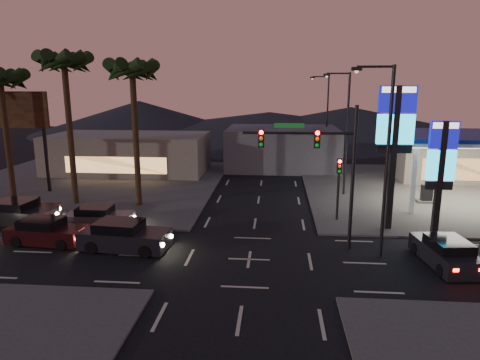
# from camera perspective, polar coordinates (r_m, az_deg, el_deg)

# --- Properties ---
(ground) EXTENTS (140.00, 140.00, 0.00)m
(ground) POSITION_cam_1_polar(r_m,az_deg,el_deg) (23.01, 1.23, -10.54)
(ground) COLOR black
(ground) RESTS_ON ground
(corner_lot_ne) EXTENTS (24.00, 24.00, 0.12)m
(corner_lot_ne) POSITION_cam_1_polar(r_m,az_deg,el_deg) (40.92, 25.76, -1.35)
(corner_lot_ne) COLOR #47443F
(corner_lot_ne) RESTS_ON ground
(corner_lot_nw) EXTENTS (24.00, 24.00, 0.12)m
(corner_lot_nw) POSITION_cam_1_polar(r_m,az_deg,el_deg) (41.92, -19.67, -0.51)
(corner_lot_nw) COLOR #47443F
(corner_lot_nw) RESTS_ON ground
(gas_station) EXTENTS (12.20, 8.20, 5.47)m
(gas_station) POSITION_cam_1_polar(r_m,az_deg,el_deg) (36.45, 28.70, 4.83)
(gas_station) COLOR silver
(gas_station) RESTS_ON ground
(convenience_store) EXTENTS (10.00, 6.00, 4.00)m
(convenience_store) POSITION_cam_1_polar(r_m,az_deg,el_deg) (45.85, 26.15, 2.48)
(convenience_store) COLOR #726B5B
(convenience_store) RESTS_ON ground
(pylon_sign_tall) EXTENTS (2.20, 0.35, 9.00)m
(pylon_sign_tall) POSITION_cam_1_polar(r_m,az_deg,el_deg) (27.70, 20.00, 6.37)
(pylon_sign_tall) COLOR black
(pylon_sign_tall) RESTS_ON ground
(pylon_sign_short) EXTENTS (1.60, 0.35, 7.00)m
(pylon_sign_short) POSITION_cam_1_polar(r_m,az_deg,el_deg) (27.74, 25.25, 2.30)
(pylon_sign_short) COLOR black
(pylon_sign_short) RESTS_ON ground
(traffic_signal_mast) EXTENTS (6.10, 0.39, 8.00)m
(traffic_signal_mast) POSITION_cam_1_polar(r_m,az_deg,el_deg) (23.54, 10.77, 3.06)
(traffic_signal_mast) COLOR black
(traffic_signal_mast) RESTS_ON ground
(pedestal_signal) EXTENTS (0.32, 0.39, 4.30)m
(pedestal_signal) POSITION_cam_1_polar(r_m,az_deg,el_deg) (29.06, 13.03, 0.12)
(pedestal_signal) COLOR black
(pedestal_signal) RESTS_ON ground
(streetlight_near) EXTENTS (2.14, 0.25, 10.00)m
(streetlight_near) POSITION_cam_1_polar(r_m,az_deg,el_deg) (23.03, 18.62, 3.64)
(streetlight_near) COLOR black
(streetlight_near) RESTS_ON ground
(streetlight_mid) EXTENTS (2.14, 0.25, 10.00)m
(streetlight_mid) POSITION_cam_1_polar(r_m,az_deg,el_deg) (35.70, 13.77, 6.90)
(streetlight_mid) COLOR black
(streetlight_mid) RESTS_ON ground
(streetlight_far) EXTENTS (2.14, 0.25, 10.00)m
(streetlight_far) POSITION_cam_1_polar(r_m,az_deg,el_deg) (49.53, 11.32, 8.52)
(streetlight_far) COLOR black
(streetlight_far) RESTS_ON ground
(palm_a) EXTENTS (4.41, 4.41, 10.86)m
(palm_a) POSITION_cam_1_polar(r_m,az_deg,el_deg) (32.30, -14.12, 12.92)
(palm_a) COLOR black
(palm_a) RESTS_ON ground
(palm_b) EXTENTS (4.41, 4.41, 11.46)m
(palm_b) POSITION_cam_1_polar(r_m,az_deg,el_deg) (34.24, -22.34, 13.25)
(palm_b) COLOR black
(palm_b) RESTS_ON ground
(palm_c) EXTENTS (4.41, 4.41, 10.26)m
(palm_c) POSITION_cam_1_polar(r_m,az_deg,el_deg) (36.73, -29.28, 10.79)
(palm_c) COLOR black
(palm_c) RESTS_ON ground
(billboard) EXTENTS (6.00, 0.30, 8.50)m
(billboard) POSITION_cam_1_polar(r_m,az_deg,el_deg) (40.58, -27.93, 7.33)
(billboard) COLOR black
(billboard) RESTS_ON ground
(building_far_west) EXTENTS (16.00, 8.00, 4.00)m
(building_far_west) POSITION_cam_1_polar(r_m,az_deg,el_deg) (46.29, -14.56, 3.45)
(building_far_west) COLOR #726B5B
(building_far_west) RESTS_ON ground
(building_far_mid) EXTENTS (12.00, 9.00, 4.40)m
(building_far_mid) POSITION_cam_1_polar(r_m,az_deg,el_deg) (47.61, 5.64, 4.29)
(building_far_mid) COLOR #4C4C51
(building_far_mid) RESTS_ON ground
(hill_left) EXTENTS (40.00, 40.00, 6.00)m
(hill_left) POSITION_cam_1_polar(r_m,az_deg,el_deg) (85.49, -13.23, 8.23)
(hill_left) COLOR black
(hill_left) RESTS_ON ground
(hill_right) EXTENTS (50.00, 50.00, 5.00)m
(hill_right) POSITION_cam_1_polar(r_m,az_deg,el_deg) (82.52, 14.51, 7.67)
(hill_right) COLOR black
(hill_right) RESTS_ON ground
(hill_center) EXTENTS (60.00, 60.00, 4.00)m
(hill_center) POSITION_cam_1_polar(r_m,az_deg,el_deg) (81.43, 3.94, 7.62)
(hill_center) COLOR black
(hill_center) RESTS_ON ground
(car_lane_a_front) EXTENTS (5.15, 2.52, 1.63)m
(car_lane_a_front) POSITION_cam_1_polar(r_m,az_deg,el_deg) (24.94, -15.21, -7.26)
(car_lane_a_front) COLOR black
(car_lane_a_front) RESTS_ON ground
(car_lane_a_mid) EXTENTS (4.66, 2.24, 1.48)m
(car_lane_a_mid) POSITION_cam_1_polar(r_m,az_deg,el_deg) (27.41, -24.43, -6.31)
(car_lane_a_mid) COLOR black
(car_lane_a_mid) RESTS_ON ground
(car_lane_b_front) EXTENTS (4.32, 1.88, 1.40)m
(car_lane_b_front) POSITION_cam_1_polar(r_m,az_deg,el_deg) (29.12, -18.30, -4.81)
(car_lane_b_front) COLOR #5E5E61
(car_lane_b_front) RESTS_ON ground
(car_lane_b_mid) EXTENTS (4.99, 2.45, 1.58)m
(car_lane_b_mid) POSITION_cam_1_polar(r_m,az_deg,el_deg) (31.86, -27.52, -3.98)
(car_lane_b_mid) COLOR black
(car_lane_b_mid) RESTS_ON ground
(car_lane_b_rear) EXTENTS (4.60, 2.19, 1.46)m
(car_lane_b_rear) POSITION_cam_1_polar(r_m,az_deg,el_deg) (32.67, -26.96, -3.63)
(car_lane_b_rear) COLOR black
(car_lane_b_rear) RESTS_ON ground
(suv_station) EXTENTS (2.37, 4.62, 1.48)m
(suv_station) POSITION_cam_1_polar(r_m,az_deg,el_deg) (24.41, 25.70, -8.71)
(suv_station) COLOR black
(suv_station) RESTS_ON ground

